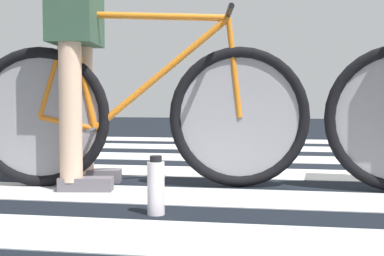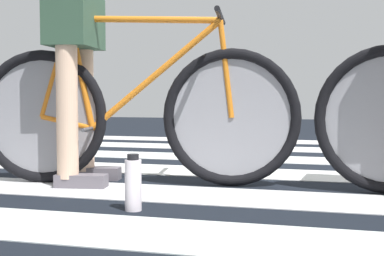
{
  "view_description": "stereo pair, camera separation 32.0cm",
  "coord_description": "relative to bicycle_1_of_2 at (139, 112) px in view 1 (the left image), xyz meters",
  "views": [
    {
      "loc": [
        -0.39,
        -3.76,
        0.5
      ],
      "look_at": [
        -0.93,
        -0.66,
        0.3
      ],
      "focal_mm": 51.02,
      "sensor_mm": 36.0,
      "label": 1
    },
    {
      "loc": [
        -0.07,
        -3.76,
        0.5
      ],
      "look_at": [
        -0.93,
        -0.66,
        0.3
      ],
      "focal_mm": 51.02,
      "sensor_mm": 36.0,
      "label": 2
    }
  ],
  "objects": [
    {
      "name": "bicycle_1_of_2",
      "position": [
        0.0,
        0.0,
        0.0
      ],
      "size": [
        1.72,
        0.54,
        0.93
      ],
      "rotation": [
        0.0,
        0.0,
        0.16
      ],
      "color": "black",
      "rests_on": "ground"
    },
    {
      "name": "cyclist_1_of_2",
      "position": [
        -0.31,
        -0.05,
        0.26
      ],
      "size": [
        0.37,
        0.44,
        1.0
      ],
      "rotation": [
        0.0,
        0.0,
        0.16
      ],
      "color": "beige",
      "rests_on": "ground"
    },
    {
      "name": "ground",
      "position": [
        1.14,
        1.07,
        -0.4
      ],
      "size": [
        18.0,
        14.0,
        0.02
      ],
      "color": "black"
    },
    {
      "name": "water_bottle",
      "position": [
        0.24,
        -0.62,
        -0.27
      ],
      "size": [
        0.07,
        0.07,
        0.23
      ],
      "color": "white",
      "rests_on": "ground"
    },
    {
      "name": "crosswalk_markings",
      "position": [
        1.12,
        0.94,
        -0.38
      ],
      "size": [
        5.42,
        4.24,
        0.0
      ],
      "color": "silver",
      "rests_on": "ground"
    }
  ]
}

